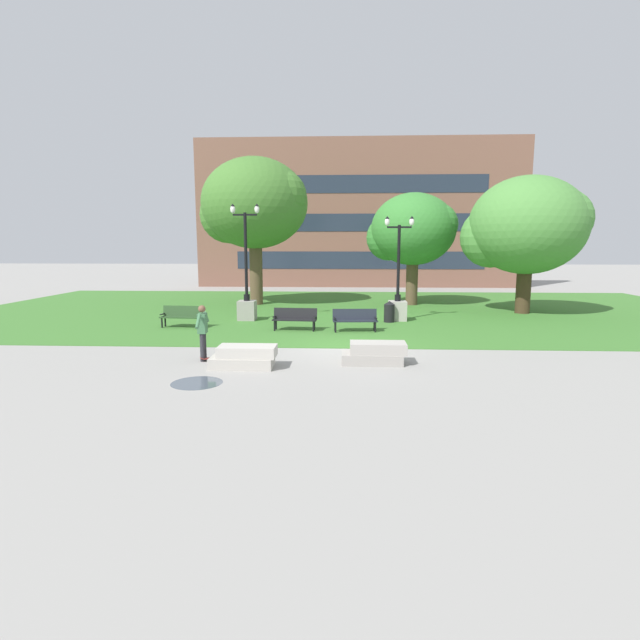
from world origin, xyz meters
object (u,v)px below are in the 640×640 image
concrete_block_center (244,357)px  trash_bin (389,311)px  concrete_block_left (375,353)px  park_bench_near_right (355,319)px  skateboard (217,358)px  park_bench_far_left (295,318)px  lamp_post_center (398,299)px  person_skateboarder (203,329)px  lamp_post_left (247,297)px  park_bench_near_left (182,315)px

concrete_block_center → trash_bin: size_ratio=1.96×
concrete_block_left → park_bench_near_right: (-0.47, 5.39, 0.23)m
skateboard → park_bench_far_left: size_ratio=0.56×
concrete_block_center → lamp_post_center: size_ratio=0.40×
lamp_post_center → person_skateboarder: bearing=-129.3°
person_skateboarder → park_bench_far_left: bearing=67.2°
concrete_block_center → lamp_post_left: 9.06m
park_bench_near_right → concrete_block_center: bearing=-118.6°
person_skateboarder → park_bench_near_right: (4.74, 5.28, -0.43)m
concrete_block_left → skateboard: 4.80m
park_bench_near_right → park_bench_near_left: bearing=175.0°
park_bench_near_right → lamp_post_left: lamp_post_left is taller
skateboard → park_bench_near_right: size_ratio=0.56×
trash_bin → park_bench_near_left: bearing=-168.4°
park_bench_far_left → park_bench_near_right: bearing=-3.8°
person_skateboarder → skateboard: (0.42, 0.02, -0.89)m
park_bench_near_left → lamp_post_left: size_ratio=0.35×
concrete_block_left → person_skateboarder: 5.25m
concrete_block_center → park_bench_far_left: (0.86, 6.23, 0.23)m
park_bench_far_left → lamp_post_left: bearing=133.3°
concrete_block_center → park_bench_far_left: bearing=82.2°
skateboard → park_bench_near_right: (4.32, 5.26, 0.45)m
park_bench_far_left → lamp_post_left: lamp_post_left is taller
skateboard → park_bench_far_left: park_bench_far_left is taller
concrete_block_center → skateboard: (-1.01, 0.81, -0.22)m
park_bench_near_left → park_bench_far_left: (4.85, -0.48, 0.00)m
person_skateboarder → concrete_block_center: bearing=-29.1°
park_bench_near_left → trash_bin: size_ratio=1.92×
concrete_block_left → trash_bin: bearing=81.8°
park_bench_near_left → lamp_post_center: bearing=14.2°
park_bench_near_right → trash_bin: bearing=57.0°
concrete_block_center → park_bench_near_left: bearing=120.8°
concrete_block_center → park_bench_near_right: park_bench_near_right is taller
skateboard → trash_bin: 9.75m
concrete_block_left → lamp_post_left: lamp_post_left is taller
park_bench_near_left → lamp_post_center: (9.34, 2.36, 0.46)m
park_bench_near_left → lamp_post_left: bearing=42.5°
skateboard → lamp_post_center: bearing=52.4°
skateboard → person_skateboarder: bearing=-177.4°
concrete_block_left → lamp_post_left: bearing=123.5°
skateboard → lamp_post_center: lamp_post_center is taller
concrete_block_center → person_skateboarder: (-1.42, 0.79, 0.67)m
lamp_post_center → concrete_block_center: bearing=-120.5°
lamp_post_center → park_bench_near_right: bearing=-124.0°
lamp_post_left → park_bench_far_left: bearing=-46.7°
park_bench_near_right → park_bench_far_left: (-2.46, 0.16, 0.00)m
skateboard → park_bench_far_left: (1.87, 5.42, 0.45)m
skateboard → lamp_post_left: bearing=94.5°
skateboard → park_bench_near_left: 6.63m
person_skateboarder → park_bench_near_left: (-2.57, 5.92, -0.43)m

